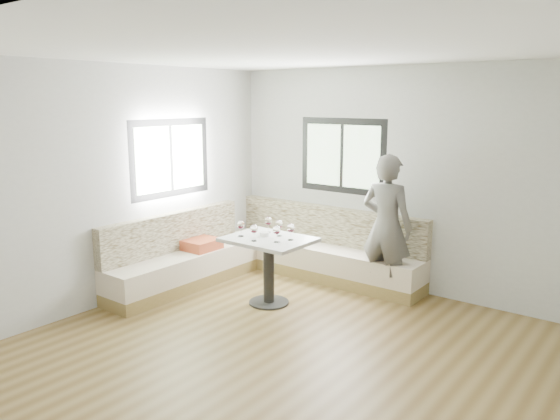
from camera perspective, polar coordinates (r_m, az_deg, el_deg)
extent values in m
cube|color=brown|center=(5.30, 0.21, -15.27)|extent=(5.00, 5.00, 0.01)
cube|color=white|center=(4.76, 0.23, 16.45)|extent=(5.00, 5.00, 0.01)
cube|color=#B7B7B2|center=(6.96, 12.86, 3.03)|extent=(5.00, 0.01, 2.80)
cube|color=#B7B7B2|center=(6.64, -17.18, 2.41)|extent=(0.01, 5.00, 2.80)
cube|color=black|center=(7.34, 6.52, 5.64)|extent=(1.30, 0.02, 1.00)
cube|color=black|center=(7.15, -11.35, 5.33)|extent=(0.02, 1.30, 1.00)
cube|color=olive|center=(7.52, 4.21, -6.43)|extent=(2.90, 0.55, 0.16)
cube|color=beige|center=(7.46, 4.23, -4.78)|extent=(2.90, 0.55, 0.29)
cube|color=beige|center=(7.52, 5.14, -1.53)|extent=(2.90, 0.14, 0.50)
cube|color=olive|center=(7.24, -9.92, -7.30)|extent=(0.55, 2.25, 0.16)
cube|color=beige|center=(7.17, -9.98, -5.59)|extent=(0.55, 2.25, 0.29)
cube|color=beige|center=(7.22, -11.19, -2.27)|extent=(0.14, 2.25, 0.50)
cube|color=#B86937|center=(7.29, -8.39, -3.53)|extent=(0.45, 0.45, 0.13)
cylinder|color=black|center=(6.61, -1.16, -9.61)|extent=(0.48, 0.48, 0.02)
cylinder|color=black|center=(6.48, -1.18, -6.56)|extent=(0.13, 0.13, 0.76)
cube|color=silver|center=(6.37, -1.19, -3.13)|extent=(0.98, 0.76, 0.04)
imported|color=#5A5853|center=(6.70, 11.08, -1.72)|extent=(0.65, 0.43, 1.77)
cylinder|color=white|center=(6.45, -1.63, -2.53)|extent=(0.11, 0.11, 0.05)
sphere|color=black|center=(6.45, -1.45, -2.43)|extent=(0.02, 0.02, 0.02)
sphere|color=black|center=(6.47, -1.68, -2.39)|extent=(0.02, 0.02, 0.02)
sphere|color=black|center=(6.44, -1.71, -2.46)|extent=(0.02, 0.02, 0.02)
cylinder|color=white|center=(6.45, -4.09, -2.74)|extent=(0.06, 0.06, 0.01)
cylinder|color=white|center=(6.44, -4.10, -2.35)|extent=(0.01, 0.01, 0.08)
ellipsoid|color=white|center=(6.42, -4.11, -1.52)|extent=(0.09, 0.09, 0.11)
cylinder|color=#3F0610|center=(6.43, -4.11, -1.75)|extent=(0.06, 0.06, 0.02)
cylinder|color=white|center=(6.23, -2.73, -3.23)|extent=(0.06, 0.06, 0.01)
cylinder|color=white|center=(6.22, -2.73, -2.82)|extent=(0.01, 0.01, 0.08)
ellipsoid|color=white|center=(6.20, -2.74, -1.97)|extent=(0.09, 0.09, 0.11)
cylinder|color=#3F0610|center=(6.21, -2.74, -2.20)|extent=(0.06, 0.06, 0.02)
cylinder|color=white|center=(6.18, -0.35, -3.36)|extent=(0.06, 0.06, 0.01)
cylinder|color=white|center=(6.17, -0.35, -2.95)|extent=(0.01, 0.01, 0.08)
ellipsoid|color=white|center=(6.14, -0.35, -2.09)|extent=(0.09, 0.09, 0.11)
cylinder|color=#3F0610|center=(6.15, -0.35, -2.32)|extent=(0.06, 0.06, 0.02)
cylinder|color=white|center=(6.45, -0.11, -2.70)|extent=(0.06, 0.06, 0.01)
cylinder|color=white|center=(6.44, -0.11, -2.31)|extent=(0.01, 0.01, 0.08)
ellipsoid|color=white|center=(6.42, -0.11, -1.49)|extent=(0.09, 0.09, 0.11)
cylinder|color=#3F0610|center=(6.43, -0.11, -1.71)|extent=(0.06, 0.06, 0.02)
cylinder|color=white|center=(6.27, 1.12, -3.14)|extent=(0.06, 0.06, 0.01)
cylinder|color=white|center=(6.26, 1.12, -2.73)|extent=(0.01, 0.01, 0.08)
ellipsoid|color=white|center=(6.23, 1.13, -1.89)|extent=(0.09, 0.09, 0.11)
cylinder|color=#3F0610|center=(6.24, 1.13, -2.12)|extent=(0.06, 0.06, 0.02)
cylinder|color=white|center=(6.63, -1.24, -2.33)|extent=(0.06, 0.06, 0.01)
cylinder|color=white|center=(6.62, -1.24, -1.95)|extent=(0.01, 0.01, 0.08)
ellipsoid|color=white|center=(6.59, -1.24, -1.15)|extent=(0.09, 0.09, 0.11)
cylinder|color=#3F0610|center=(6.60, -1.24, -1.37)|extent=(0.06, 0.06, 0.02)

